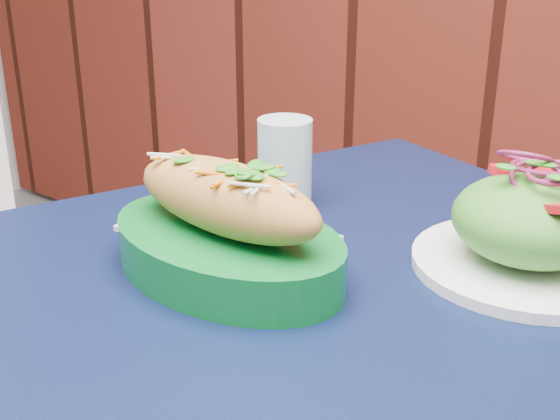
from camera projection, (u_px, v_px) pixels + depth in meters
The scene contains 4 objects.
cafe_table at pixel (343, 371), 0.71m from camera, with size 1.04×1.04×0.75m.
banh_mi_basket at pixel (226, 228), 0.71m from camera, with size 0.29×0.20×0.13m.
salad_plate at pixel (530, 227), 0.71m from camera, with size 0.23×0.23×0.12m.
water_glass at pixel (285, 163), 0.88m from camera, with size 0.07×0.07×0.11m, color silver.
Camera 1 is at (0.20, 1.31, 1.08)m, focal length 45.00 mm.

